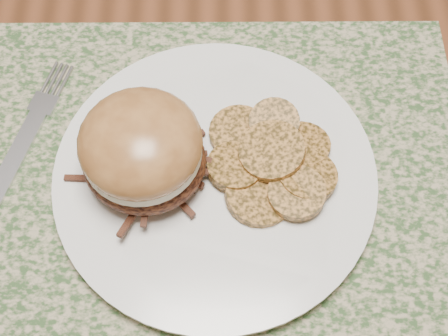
{
  "coord_description": "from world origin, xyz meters",
  "views": [
    {
      "loc": [
        0.13,
        -0.5,
        1.24
      ],
      "look_at": [
        0.13,
        -0.27,
        0.79
      ],
      "focal_mm": 50.0,
      "sensor_mm": 36.0,
      "label": 1
    }
  ],
  "objects_px": {
    "dining_table": "(111,10)",
    "pork_sandwich": "(142,150)",
    "dinner_plate": "(215,177)",
    "fork": "(20,149)"
  },
  "relations": [
    {
      "from": "dining_table",
      "to": "dinner_plate",
      "type": "distance_m",
      "value": 0.31
    },
    {
      "from": "pork_sandwich",
      "to": "fork",
      "type": "bearing_deg",
      "value": -179.21
    },
    {
      "from": "dining_table",
      "to": "dinner_plate",
      "type": "height_order",
      "value": "dinner_plate"
    },
    {
      "from": "dining_table",
      "to": "pork_sandwich",
      "type": "distance_m",
      "value": 0.31
    },
    {
      "from": "dining_table",
      "to": "dinner_plate",
      "type": "relative_size",
      "value": 5.77
    },
    {
      "from": "pork_sandwich",
      "to": "dining_table",
      "type": "bearing_deg",
      "value": 119.58
    },
    {
      "from": "dining_table",
      "to": "pork_sandwich",
      "type": "xyz_separation_m",
      "value": [
        0.07,
        -0.27,
        0.14
      ]
    },
    {
      "from": "dining_table",
      "to": "dinner_plate",
      "type": "bearing_deg",
      "value": -64.86
    },
    {
      "from": "dining_table",
      "to": "pork_sandwich",
      "type": "bearing_deg",
      "value": -75.7
    },
    {
      "from": "dinner_plate",
      "to": "fork",
      "type": "height_order",
      "value": "dinner_plate"
    }
  ]
}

